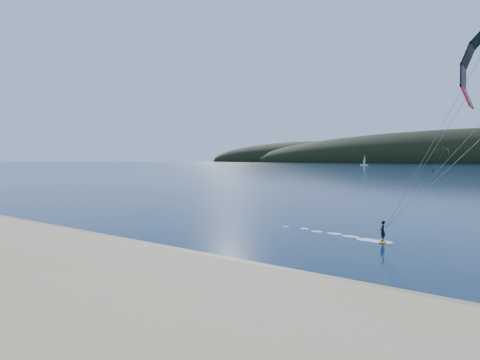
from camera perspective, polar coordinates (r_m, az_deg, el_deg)
name	(u,v)px	position (r m, az deg, el deg)	size (l,w,h in m)	color
ground	(107,264)	(27.21, -18.36, -11.27)	(1800.00, 1800.00, 0.00)	#071E3A
wet_sand	(161,250)	(29.93, -11.19, -9.77)	(220.00, 2.50, 0.10)	#8D7B52
kitesurfer_far	(442,153)	(223.54, 26.79, 3.40)	(8.76, 6.49, 12.09)	orange
sailboat	(364,165)	(436.48, 17.22, 2.10)	(7.80, 5.00, 11.07)	white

